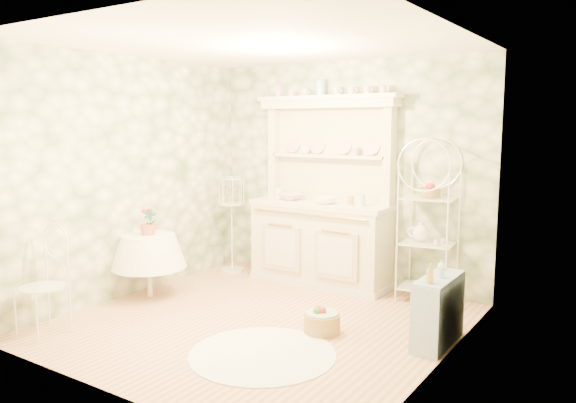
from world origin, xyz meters
The scene contains 22 objects.
floor centered at (0.00, 0.00, 0.00)m, with size 3.60×3.60×0.00m, color tan.
ceiling centered at (0.00, 0.00, 2.70)m, with size 3.60×3.60×0.00m, color white.
wall_left centered at (-1.80, 0.00, 1.35)m, with size 3.60×3.60×0.00m, color #EBE4C9.
wall_right centered at (1.80, 0.00, 1.35)m, with size 3.60×3.60×0.00m, color #EBE4C9.
wall_back centered at (0.00, 1.80, 1.35)m, with size 3.60×3.60×0.00m, color #EBE4C9.
wall_front centered at (0.00, -1.80, 1.35)m, with size 3.60×3.60×0.00m, color #EBE4C9.
kitchen_dresser centered at (-0.20, 1.52, 1.15)m, with size 1.87×0.61×2.29m, color beige.
bakers_rack centered at (1.13, 1.56, 0.83)m, with size 0.52×0.37×1.66m, color white.
side_shelf centered at (1.65, 0.42, 0.29)m, with size 0.25×0.68×0.58m, color #94A7C6.
round_table centered at (-1.55, -0.01, 0.40)m, with size 0.73×0.73×0.80m, color white.
cafe_chair centered at (-1.50, -1.37, 0.45)m, with size 0.41×0.41×0.90m, color white.
birdcage_stand centered at (-1.46, 1.36, 0.68)m, with size 0.32×0.32×1.37m, color white.
floor_basket centered at (0.66, 0.08, 0.11)m, with size 0.35×0.35×0.23m, color #A37F45.
lace_rug centered at (0.48, -0.63, 0.01)m, with size 1.26×1.26×0.01m, color white.
bowl_floral centered at (-0.62, 1.51, 1.02)m, with size 0.31×0.31×0.08m, color white.
bowl_white centered at (-0.08, 1.43, 1.02)m, with size 0.26×0.26×0.08m, color white.
cup_left centered at (-0.51, 1.66, 1.61)m, with size 0.11×0.11×0.09m, color white.
cup_right centered at (0.18, 1.68, 1.61)m, with size 0.11×0.11×0.10m, color white.
potted_geranium centered at (-1.52, 0.00, 0.85)m, with size 0.15×0.10×0.29m, color #3F7238.
bottle_amber centered at (1.64, 0.18, 0.68)m, with size 0.07×0.07×0.17m, color #AF8641.
bottle_blue centered at (1.68, 0.40, 0.65)m, with size 0.04×0.04×0.09m, color #93B9DE.
bottle_glass centered at (1.58, 0.68, 0.65)m, with size 0.07×0.07×0.09m, color silver.
Camera 1 is at (3.18, -4.31, 1.94)m, focal length 35.00 mm.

